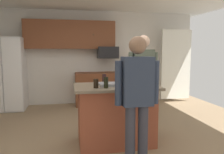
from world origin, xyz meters
The scene contains 14 objects.
floor centered at (0.00, 0.00, 0.00)m, with size 7.04×7.04×0.00m, color #937A5B.
back_wall centered at (0.00, 2.80, 1.30)m, with size 6.40×0.10×2.60m, color silver.
french_door_window_panel centered at (2.60, 2.40, 1.10)m, with size 0.90×0.06×2.00m, color white.
cabinet_run_upper centered at (-0.40, 2.60, 1.93)m, with size 2.40×0.38×0.75m.
cabinet_run_lower centered at (0.60, 2.48, 0.45)m, with size 1.80×0.63×0.90m.
refrigerator centered at (-2.00, 2.38, 0.91)m, with size 0.86×0.76×1.82m.
microwave_over_range centered at (0.60, 2.50, 1.45)m, with size 0.56×0.40×0.32m, color black.
kitchen_island centered at (0.26, -0.16, 0.48)m, with size 1.31×0.84×0.95m.
person_guest_left centered at (0.37, -0.93, 0.97)m, with size 0.57×0.22×1.67m.
person_guest_by_door centered at (0.91, 0.42, 1.04)m, with size 0.57×0.24×1.79m.
tumbler_amber centered at (-0.08, -0.36, 1.02)m, with size 0.07×0.07×0.13m.
glass_stout_tall centered at (0.06, -0.39, 1.03)m, with size 0.07×0.07×0.16m.
glass_short_whisky centered at (0.11, 0.04, 1.03)m, with size 0.07×0.07×0.16m.
serving_tray centered at (0.21, -0.17, 0.97)m, with size 0.44×0.30×0.04m.
Camera 1 is at (-0.47, -3.54, 1.49)m, focal length 35.37 mm.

